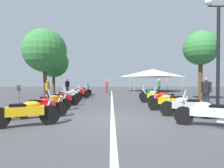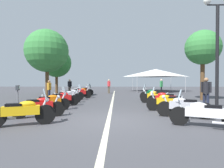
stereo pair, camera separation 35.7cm
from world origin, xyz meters
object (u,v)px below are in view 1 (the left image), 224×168
motorcycle_left_row_5 (71,94)px  motorcycle_right_row_0 (208,113)px  traffic_cone_0 (44,100)px  roadside_tree_2 (45,51)px  motorcycle_left_row_4 (67,96)px  parking_meter (19,94)px  motorcycle_right_row_2 (169,102)px  motorcycle_left_row_7 (80,92)px  motorcycle_right_row_1 (186,106)px  roadside_tree_1 (54,63)px  roadside_tree_0 (201,48)px  bystander_4 (67,86)px  motorcycle_left_row_3 (62,99)px  motorcycle_left_row_1 (42,107)px  motorcycle_left_row_0 (27,112)px  bystander_1 (206,91)px  bystander_2 (107,85)px  street_lamp_twin_globe (218,36)px  motorcycle_left_row_2 (51,102)px  bystander_3 (48,88)px  bystander_0 (159,85)px  motorcycle_right_row_5 (152,94)px  motorcycle_left_row_8 (82,91)px  motorcycle_right_row_4 (155,96)px  motorcycle_right_row_3 (166,99)px  event_tent (153,73)px  motorcycle_left_row_6 (78,93)px

motorcycle_left_row_5 → motorcycle_right_row_0: motorcycle_left_row_5 is taller
traffic_cone_0 → roadside_tree_2: bearing=19.4°
motorcycle_left_row_4 → motorcycle_right_row_0: (-6.23, -6.15, 0.01)m
parking_meter → motorcycle_right_row_2: bearing=-1.6°
motorcycle_left_row_7 → motorcycle_right_row_1: (-9.24, -6.01, 0.00)m
traffic_cone_0 → roadside_tree_1: bearing=14.6°
roadside_tree_0 → bystander_4: bearing=65.1°
parking_meter → roadside_tree_1: (13.38, 2.73, 2.78)m
motorcycle_left_row_3 → motorcycle_right_row_1: same height
parking_meter → traffic_cone_0: 3.11m
motorcycle_left_row_1 → roadside_tree_0: bearing=12.8°
motorcycle_left_row_0 → bystander_1: size_ratio=1.24×
motorcycle_left_row_7 → bystander_2: (4.91, -2.37, 0.53)m
motorcycle_right_row_1 → street_lamp_twin_globe: size_ratio=0.40×
motorcycle_left_row_2 → bystander_3: 5.93m
motorcycle_left_row_5 → roadside_tree_1: roadside_tree_1 is taller
motorcycle_left_row_7 → bystander_0: 8.69m
motorcycle_right_row_5 → roadside_tree_0: roadside_tree_0 is taller
motorcycle_left_row_8 → motorcycle_right_row_4: size_ratio=0.97×
motorcycle_left_row_8 → bystander_4: bystander_4 is taller
motorcycle_left_row_0 → motorcycle_left_row_5: bearing=70.1°
motorcycle_left_row_4 → roadside_tree_1: (9.39, 3.87, 3.23)m
motorcycle_right_row_1 → motorcycle_right_row_4: bearing=-68.4°
motorcycle_left_row_2 → motorcycle_right_row_3: size_ratio=0.90×
roadside_tree_2 → bystander_3: bearing=-154.0°
motorcycle_right_row_1 → motorcycle_right_row_5: bearing=-69.8°
motorcycle_left_row_7 → motorcycle_right_row_4: (-4.55, -5.90, 0.00)m
motorcycle_left_row_2 → roadside_tree_0: roadside_tree_0 is taller
roadside_tree_0 → event_tent: size_ratio=0.80×
motorcycle_left_row_0 → motorcycle_left_row_6: 9.26m
bystander_4 → roadside_tree_1: (1.82, 2.06, 2.69)m
roadside_tree_1 → roadside_tree_2: (-5.37, -0.95, 0.51)m
roadside_tree_2 → event_tent: size_ratio=0.90×
motorcycle_right_row_0 → bystander_3: size_ratio=1.32×
motorcycle_left_row_8 → roadside_tree_0: size_ratio=0.37×
motorcycle_left_row_6 → bystander_2: 6.77m
motorcycle_left_row_3 → motorcycle_left_row_8: size_ratio=0.99×
motorcycle_left_row_2 → motorcycle_left_row_7: 7.76m
motorcycle_left_row_3 → bystander_0: bearing=18.0°
traffic_cone_0 → motorcycle_left_row_0: bearing=-165.0°
motorcycle_left_row_6 → motorcycle_right_row_2: 8.43m
traffic_cone_0 → bystander_4: bystander_4 is taller
motorcycle_left_row_7 → motorcycle_right_row_0: motorcycle_right_row_0 is taller
bystander_4 → bystander_0: bearing=111.5°
bystander_4 → bystander_1: bearing=66.1°
motorcycle_left_row_7 → motorcycle_right_row_3: size_ratio=0.91×
motorcycle_right_row_5 → motorcycle_left_row_8: bearing=-21.8°
motorcycle_left_row_1 → bystander_2: 14.41m
motorcycle_left_row_6 → motorcycle_right_row_3: (-4.73, -5.97, -0.02)m
motorcycle_left_row_6 → roadside_tree_0: size_ratio=0.38×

